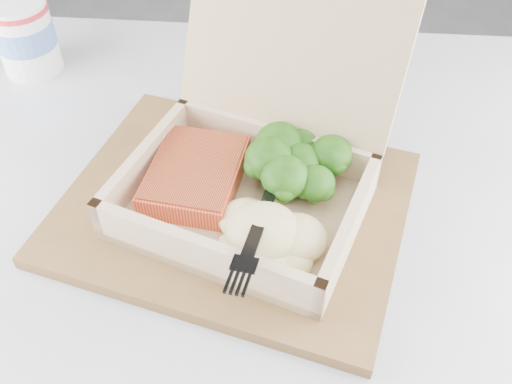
{
  "coord_description": "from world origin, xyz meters",
  "views": [
    {
      "loc": [
        -0.27,
        -0.59,
        1.16
      ],
      "look_at": [
        -0.26,
        -0.23,
        0.78
      ],
      "focal_mm": 40.0,
      "sensor_mm": 36.0,
      "label": 1
    }
  ],
  "objects_px": {
    "serving_tray": "(234,207)",
    "paper_cup": "(25,35)",
    "cafe_table": "(237,358)",
    "takeout_container": "(259,148)"
  },
  "relations": [
    {
      "from": "serving_tray",
      "to": "paper_cup",
      "type": "bearing_deg",
      "value": 135.31
    },
    {
      "from": "cafe_table",
      "to": "paper_cup",
      "type": "bearing_deg",
      "value": 129.35
    },
    {
      "from": "cafe_table",
      "to": "paper_cup",
      "type": "height_order",
      "value": "paper_cup"
    },
    {
      "from": "cafe_table",
      "to": "takeout_container",
      "type": "distance_m",
      "value": 0.27
    },
    {
      "from": "serving_tray",
      "to": "takeout_container",
      "type": "height_order",
      "value": "takeout_container"
    },
    {
      "from": "paper_cup",
      "to": "cafe_table",
      "type": "bearing_deg",
      "value": -50.65
    },
    {
      "from": "cafe_table",
      "to": "serving_tray",
      "type": "xyz_separation_m",
      "value": [
        0.0,
        0.06,
        0.2
      ]
    },
    {
      "from": "cafe_table",
      "to": "serving_tray",
      "type": "distance_m",
      "value": 0.21
    },
    {
      "from": "takeout_container",
      "to": "paper_cup",
      "type": "distance_m",
      "value": 0.37
    },
    {
      "from": "cafe_table",
      "to": "paper_cup",
      "type": "relative_size",
      "value": 9.85
    }
  ]
}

